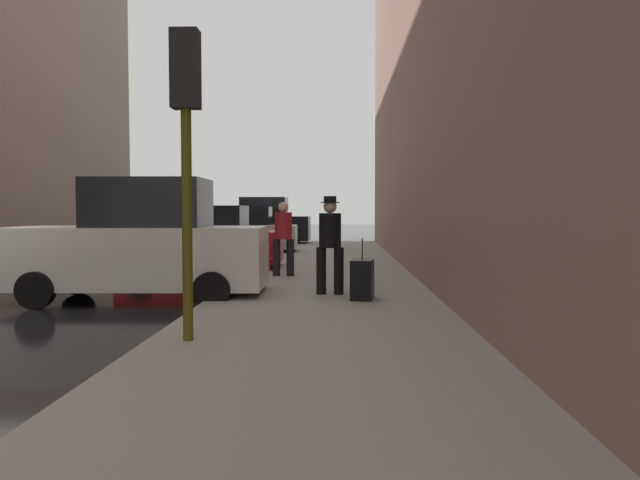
% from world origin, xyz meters
% --- Properties ---
extents(sidewalk, '(4.00, 40.00, 0.15)m').
position_xyz_m(sidewalk, '(6.00, 0.00, 0.07)').
color(sidewalk, gray).
rests_on(sidewalk, ground_plane).
extents(parked_white_van, '(4.64, 2.14, 2.25)m').
position_xyz_m(parked_white_van, '(2.65, 0.91, 1.03)').
color(parked_white_van, silver).
rests_on(parked_white_van, ground_plane).
extents(parked_red_hatchback, '(4.21, 2.09, 1.79)m').
position_xyz_m(parked_red_hatchback, '(2.65, 6.17, 0.85)').
color(parked_red_hatchback, '#B2191E').
rests_on(parked_red_hatchback, ground_plane).
extents(parked_silver_sedan, '(4.25, 2.14, 1.79)m').
position_xyz_m(parked_silver_sedan, '(2.65, 12.43, 0.85)').
color(parked_silver_sedan, '#B7BABF').
rests_on(parked_silver_sedan, ground_plane).
extents(parked_black_suv, '(4.63, 2.11, 2.25)m').
position_xyz_m(parked_black_suv, '(2.65, 18.34, 1.03)').
color(parked_black_suv, black).
rests_on(parked_black_suv, ground_plane).
extents(fire_hydrant, '(0.42, 0.22, 0.70)m').
position_xyz_m(fire_hydrant, '(4.45, 5.02, 0.50)').
color(fire_hydrant, red).
rests_on(fire_hydrant, sidewalk).
extents(traffic_light, '(0.32, 0.32, 3.60)m').
position_xyz_m(traffic_light, '(4.50, -3.17, 2.76)').
color(traffic_light, '#514C0F').
rests_on(traffic_light, sidewalk).
extents(pedestrian_with_fedora, '(0.51, 0.43, 1.78)m').
position_xyz_m(pedestrian_with_fedora, '(6.11, 0.86, 1.14)').
color(pedestrian_with_fedora, black).
rests_on(pedestrian_with_fedora, sidewalk).
extents(pedestrian_in_red_jacket, '(0.50, 0.41, 1.71)m').
position_xyz_m(pedestrian_in_red_jacket, '(4.98, 3.97, 1.10)').
color(pedestrian_in_red_jacket, black).
rests_on(pedestrian_in_red_jacket, sidewalk).
extents(rolling_suitcase, '(0.44, 0.61, 1.04)m').
position_xyz_m(rolling_suitcase, '(6.67, 0.23, 0.49)').
color(rolling_suitcase, black).
rests_on(rolling_suitcase, sidewalk).
extents(duffel_bag, '(0.32, 0.44, 0.28)m').
position_xyz_m(duffel_bag, '(6.80, 2.46, 0.29)').
color(duffel_bag, '#472D19').
rests_on(duffel_bag, sidewalk).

